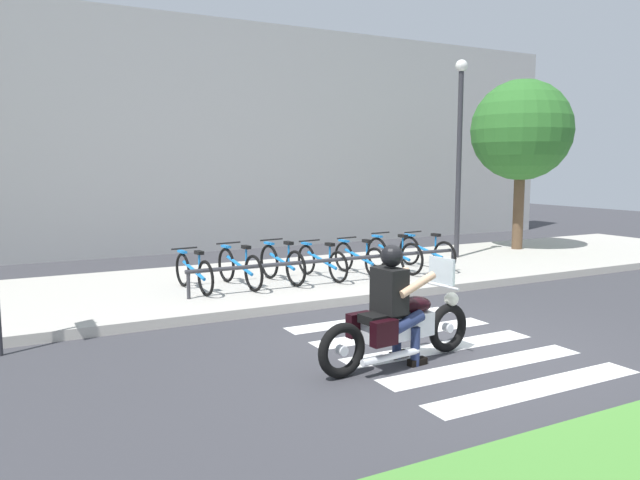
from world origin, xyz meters
name	(u,v)px	position (x,y,z in m)	size (l,w,h in m)	color
ground_plane	(444,347)	(0.00, 0.00, 0.00)	(48.00, 48.00, 0.00)	#38383D
sidewalk	(288,280)	(0.00, 4.77, 0.07)	(24.00, 4.40, 0.15)	#B7B2A8
crosswalk_stripe_0	(538,388)	(-0.06, -1.60, 0.00)	(2.80, 0.40, 0.01)	white
crosswalk_stripe_1	(484,366)	(-0.06, -0.80, 0.00)	(2.80, 0.40, 0.01)	white
crosswalk_stripe_2	(440,347)	(-0.06, 0.00, 0.00)	(2.80, 0.40, 0.01)	white
crosswalk_stripe_3	(404,332)	(-0.06, 0.80, 0.00)	(2.80, 0.40, 0.01)	white
crosswalk_stripe_4	(373,320)	(-0.06, 1.60, 0.00)	(2.80, 0.40, 0.01)	white
motorcycle	(399,326)	(-0.90, -0.27, 0.45)	(2.27, 0.73, 1.21)	black
rider	(395,296)	(-0.98, -0.28, 0.82)	(0.67, 0.59, 1.43)	black
bicycle_0	(194,272)	(-2.06, 4.22, 0.49)	(0.48, 1.59, 0.73)	black
bicycle_1	(239,267)	(-1.22, 4.22, 0.51)	(0.48, 1.70, 0.78)	black
bicycle_2	(282,264)	(-0.39, 4.22, 0.51)	(0.48, 1.61, 0.80)	black
bicycle_3	(322,262)	(0.45, 4.22, 0.48)	(0.48, 1.66, 0.72)	black
bicycle_4	(359,258)	(1.29, 4.22, 0.49)	(0.48, 1.60, 0.74)	black
bicycle_5	(394,254)	(2.13, 4.22, 0.51)	(0.48, 1.72, 0.79)	black
bicycle_6	(426,252)	(2.97, 4.22, 0.50)	(0.48, 1.67, 0.77)	black
bike_rack	(336,261)	(0.45, 3.67, 0.58)	(5.63, 0.07, 0.49)	#333338
street_lamp	(459,143)	(4.60, 5.17, 2.84)	(0.28, 0.28, 4.75)	#2D2D33
tree_near_rack	(522,131)	(6.99, 5.57, 3.21)	(2.58, 2.58, 4.52)	brown
building_backdrop	(201,137)	(0.00, 10.47, 3.10)	(24.00, 1.20, 6.21)	#9B9B9B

